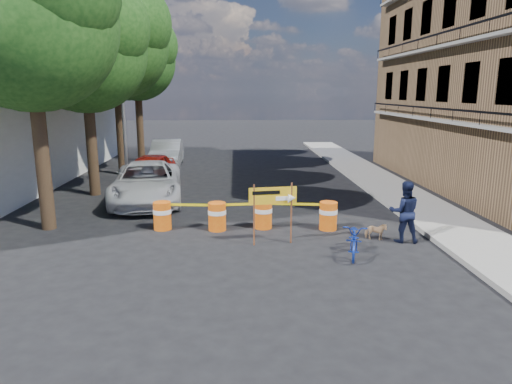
{
  "coord_description": "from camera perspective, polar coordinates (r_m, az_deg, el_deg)",
  "views": [
    {
      "loc": [
        -0.77,
        -12.42,
        4.32
      ],
      "look_at": [
        -0.14,
        1.3,
        1.3
      ],
      "focal_mm": 32.0,
      "sensor_mm": 36.0,
      "label": 1
    }
  ],
  "objects": [
    {
      "name": "sedan_red",
      "position": [
        21.93,
        -13.18,
        2.68
      ],
      "size": [
        2.3,
        4.53,
        1.48
      ],
      "primitive_type": "imported",
      "rotation": [
        0.0,
        0.0,
        -0.13
      ],
      "color": "maroon",
      "rests_on": "ground"
    },
    {
      "name": "barrel_far_right",
      "position": [
        14.75,
        9.02,
        -2.88
      ],
      "size": [
        0.58,
        0.58,
        0.9
      ],
      "color": "#EA510D",
      "rests_on": "ground"
    },
    {
      "name": "sidewalk_east",
      "position": [
        20.14,
        17.69,
        -0.36
      ],
      "size": [
        2.4,
        40.0,
        0.15
      ],
      "primitive_type": "cube",
      "color": "gray",
      "rests_on": "ground"
    },
    {
      "name": "tree_mid_a",
      "position": [
        20.39,
        -20.5,
        16.4
      ],
      "size": [
        5.25,
        5.0,
        8.68
      ],
      "color": "#332316",
      "rests_on": "ground"
    },
    {
      "name": "streetlamp",
      "position": [
        22.52,
        -16.25,
        12.07
      ],
      "size": [
        1.25,
        0.18,
        8.0
      ],
      "color": "gray",
      "rests_on": "ground"
    },
    {
      "name": "sedan_silver",
      "position": [
        27.5,
        -11.06,
        4.79
      ],
      "size": [
        1.87,
        4.83,
        1.57
      ],
      "primitive_type": "imported",
      "rotation": [
        0.0,
        0.0,
        0.04
      ],
      "color": "#9FA2A6",
      "rests_on": "ground"
    },
    {
      "name": "barrel_mid_left",
      "position": [
        14.55,
        -4.89,
        -2.98
      ],
      "size": [
        0.58,
        0.58,
        0.9
      ],
      "color": "#EA510D",
      "rests_on": "ground"
    },
    {
      "name": "bicycle",
      "position": [
        12.45,
        12.3,
        -3.89
      ],
      "size": [
        0.84,
        1.06,
        1.78
      ],
      "primitive_type": "imported",
      "rotation": [
        0.0,
        0.0,
        -0.26
      ],
      "color": "#1534B0",
      "rests_on": "ground"
    },
    {
      "name": "barrel_far_left",
      "position": [
        14.88,
        -11.64,
        -2.85
      ],
      "size": [
        0.58,
        0.58,
        0.9
      ],
      "color": "#EA510D",
      "rests_on": "ground"
    },
    {
      "name": "tree_mid_b",
      "position": [
        25.25,
        -17.06,
        17.33
      ],
      "size": [
        5.67,
        5.4,
        9.62
      ],
      "color": "#332316",
      "rests_on": "ground"
    },
    {
      "name": "suv_white",
      "position": [
        18.63,
        -13.48,
        1.14
      ],
      "size": [
        3.3,
        5.98,
        1.58
      ],
      "primitive_type": "imported",
      "rotation": [
        0.0,
        0.0,
        0.12
      ],
      "color": "silver",
      "rests_on": "ground"
    },
    {
      "name": "tree_far",
      "position": [
        30.08,
        -14.61,
        15.63
      ],
      "size": [
        5.04,
        4.8,
        8.84
      ],
      "color": "#332316",
      "rests_on": "ground"
    },
    {
      "name": "detour_sign",
      "position": [
        13.0,
        2.88,
        -1.02
      ],
      "size": [
        1.38,
        0.31,
        1.79
      ],
      "rotation": [
        0.0,
        0.0,
        0.14
      ],
      "color": "#592D19",
      "rests_on": "ground"
    },
    {
      "name": "dog",
      "position": [
        14.05,
        14.74,
        -4.79
      ],
      "size": [
        0.69,
        0.48,
        0.53
      ],
      "primitive_type": "imported",
      "rotation": [
        0.0,
        0.0,
        1.22
      ],
      "color": "tan",
      "rests_on": "ground"
    },
    {
      "name": "ground",
      "position": [
        13.17,
        0.88,
        -6.74
      ],
      "size": [
        120.0,
        120.0,
        0.0
      ],
      "primitive_type": "plane",
      "color": "black",
      "rests_on": "ground"
    },
    {
      "name": "pedestrian",
      "position": [
        13.96,
        18.07,
        -2.36
      ],
      "size": [
        0.97,
        0.8,
        1.82
      ],
      "primitive_type": "imported",
      "rotation": [
        0.0,
        0.0,
        3.01
      ],
      "color": "black",
      "rests_on": "ground"
    },
    {
      "name": "tree_near",
      "position": [
        15.74,
        -26.34,
        18.63
      ],
      "size": [
        5.46,
        5.2,
        9.15
      ],
      "color": "#332316",
      "rests_on": "ground"
    },
    {
      "name": "barrel_mid_right",
      "position": [
        14.71,
        0.91,
        -2.76
      ],
      "size": [
        0.58,
        0.58,
        0.9
      ],
      "color": "#EA510D",
      "rests_on": "ground"
    }
  ]
}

